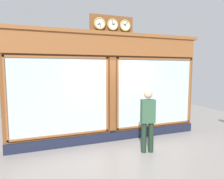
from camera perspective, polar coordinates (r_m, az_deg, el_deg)
shop_facade at (r=6.14m, az=-0.40°, el=0.71°), size 6.17×0.42×3.81m
pedestrian at (r=5.40m, az=10.28°, el=-8.22°), size 0.40×0.30×1.69m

